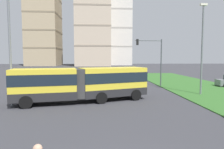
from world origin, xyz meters
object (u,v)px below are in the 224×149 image
at_px(traffic_light_far_right, 153,54).
at_px(streetlight_left, 10,44).
at_px(streetlight_median, 202,46).
at_px(apartment_tower_westcentre, 93,29).
at_px(apartment_tower_west, 44,16).
at_px(articulated_bus, 83,83).
at_px(car_silver_hatch, 60,84).
at_px(apartment_tower_centre, 114,21).

bearing_deg(traffic_light_far_right, streetlight_left, -144.36).
xyz_separation_m(streetlight_median, apartment_tower_westcentre, (-13.88, 80.90, 13.23)).
relative_size(traffic_light_far_right, apartment_tower_west, 0.13).
height_order(articulated_bus, streetlight_median, streetlight_median).
xyz_separation_m(articulated_bus, apartment_tower_west, (-27.17, 89.53, 23.70)).
bearing_deg(traffic_light_far_right, car_silver_hatch, -166.85).
xyz_separation_m(traffic_light_far_right, apartment_tower_centre, (0.57, 86.80, 19.86)).
distance_m(streetlight_left, apartment_tower_westcentre, 85.83).
distance_m(streetlight_left, apartment_tower_centre, 100.15).
relative_size(streetlight_left, streetlight_median, 0.97).
distance_m(car_silver_hatch, apartment_tower_centre, 93.47).
height_order(car_silver_hatch, apartment_tower_centre, apartment_tower_centre).
height_order(streetlight_median, apartment_tower_centre, apartment_tower_centre).
bearing_deg(streetlight_left, apartment_tower_westcentre, 87.31).
distance_m(articulated_bus, streetlight_left, 6.73).
distance_m(streetlight_median, apartment_tower_west, 97.56).
distance_m(traffic_light_far_right, apartment_tower_west, 90.53).
bearing_deg(streetlight_left, streetlight_median, 11.98).
xyz_separation_m(traffic_light_far_right, apartment_tower_westcentre, (-10.45, 74.34, 14.03)).
xyz_separation_m(traffic_light_far_right, streetlight_median, (3.43, -6.56, 0.80)).
bearing_deg(streetlight_median, apartment_tower_centre, 91.75).
bearing_deg(streetlight_median, traffic_light_far_right, 117.61).
relative_size(traffic_light_far_right, streetlight_median, 0.68).
height_order(streetlight_left, apartment_tower_west, apartment_tower_west).
height_order(streetlight_left, streetlight_median, streetlight_median).
distance_m(streetlight_median, apartment_tower_centre, 95.32).
bearing_deg(streetlight_median, articulated_bus, -168.12).
xyz_separation_m(articulated_bus, apartment_tower_centre, (9.34, 95.92, 22.58)).
bearing_deg(car_silver_hatch, streetlight_median, -13.72).
bearing_deg(articulated_bus, apartment_tower_westcentre, 91.16).
xyz_separation_m(car_silver_hatch, apartment_tower_centre, (12.55, 89.59, 23.48)).
distance_m(articulated_bus, car_silver_hatch, 7.15).
relative_size(apartment_tower_westcentre, apartment_tower_centre, 0.76).
bearing_deg(apartment_tower_centre, streetlight_left, -98.78).
distance_m(car_silver_hatch, traffic_light_far_right, 12.82).
relative_size(streetlight_median, apartment_tower_centre, 0.20).
height_order(streetlight_left, apartment_tower_centre, apartment_tower_centre).
height_order(apartment_tower_west, apartment_tower_centre, apartment_tower_west).
height_order(streetlight_median, apartment_tower_westcentre, apartment_tower_westcentre).
xyz_separation_m(traffic_light_far_right, apartment_tower_west, (-35.94, 80.40, 20.97)).
height_order(car_silver_hatch, streetlight_left, streetlight_left).
bearing_deg(apartment_tower_west, streetlight_median, -65.64).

